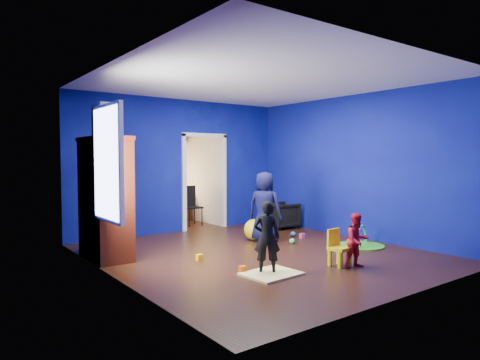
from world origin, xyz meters
TOP-DOWN VIEW (x-y plane):
  - floor at (0.00, 0.00)m, footprint 5.00×5.50m
  - ceiling at (0.00, 0.00)m, footprint 5.00×5.50m
  - wall_back at (0.00, 2.75)m, footprint 5.00×0.02m
  - wall_front at (0.00, -2.75)m, footprint 5.00×0.02m
  - wall_left at (-2.50, 0.00)m, footprint 0.02×5.50m
  - wall_right at (2.50, 0.00)m, footprint 0.02×5.50m
  - alcove at (0.60, 3.62)m, footprint 1.00×1.75m
  - armchair at (2.08, 1.75)m, footprint 0.72×0.70m
  - child_black at (-0.69, -1.01)m, footprint 0.45×0.42m
  - child_navy at (0.73, 0.75)m, footprint 0.70×0.79m
  - toddler_red at (0.59, -1.55)m, footprint 0.45×0.39m
  - vase at (-2.20, 0.93)m, footprint 0.21×0.21m
  - potted_plant at (-2.20, 1.45)m, footprint 0.26×0.26m
  - tv_armoire at (-2.20, 1.23)m, footprint 0.58×1.14m
  - crt_tv at (-2.16, 1.23)m, footprint 0.46×0.70m
  - yellow_blanket at (-0.69, -1.11)m, footprint 0.79×0.65m
  - hopper_ball at (0.68, 1.00)m, footprint 0.42×0.42m
  - kid_chair at (0.44, -1.35)m, footprint 0.30×0.30m
  - play_mat at (1.90, -0.62)m, footprint 0.84×0.84m
  - toy_arch at (1.90, -0.62)m, footprint 0.71×0.33m
  - window_left at (-2.48, 0.35)m, footprint 0.03×0.95m
  - curtain at (-2.37, 0.90)m, footprint 0.14×0.42m
  - doorway at (0.60, 2.75)m, footprint 1.16×0.10m
  - study_desk at (0.60, 4.26)m, footprint 0.88×0.44m
  - desk_monitor at (0.60, 4.38)m, footprint 0.40×0.05m
  - desk_lamp at (0.32, 4.32)m, footprint 0.14×0.14m
  - folding_chair at (0.60, 3.30)m, footprint 0.40×0.40m
  - book_shelf at (0.60, 4.37)m, footprint 0.88×0.24m
  - toy_0 at (1.39, -0.78)m, footprint 0.10×0.08m
  - toy_1 at (1.55, 0.82)m, footprint 0.11×0.11m
  - toy_2 at (-0.95, -0.79)m, footprint 0.10×0.08m
  - toy_3 at (1.02, 0.28)m, footprint 0.11×0.11m
  - toy_4 at (1.56, 0.57)m, footprint 0.10×0.08m
  - toy_5 at (-1.07, 0.19)m, footprint 0.10×0.08m

SIDE VIEW (x-z plane):
  - floor at x=0.00m, z-range -0.01..0.01m
  - play_mat at x=1.90m, z-range 0.00..0.02m
  - yellow_blanket at x=-0.69m, z-range 0.00..0.03m
  - toy_arch at x=1.90m, z-range -0.36..0.40m
  - toy_0 at x=1.39m, z-range 0.00..0.10m
  - toy_2 at x=-0.95m, z-range 0.00..0.10m
  - toy_4 at x=1.56m, z-range 0.00..0.10m
  - toy_5 at x=-1.07m, z-range 0.00..0.10m
  - toy_1 at x=1.55m, z-range 0.00..0.11m
  - toy_3 at x=1.02m, z-range 0.00..0.11m
  - hopper_ball at x=0.68m, z-range 0.00..0.42m
  - kid_chair at x=0.44m, z-range 0.00..0.50m
  - armchair at x=2.08m, z-range 0.00..0.60m
  - study_desk at x=0.60m, z-range 0.00..0.75m
  - toddler_red at x=0.59m, z-range 0.00..0.81m
  - folding_chair at x=0.60m, z-range 0.00..0.92m
  - child_black at x=-0.69m, z-range 0.00..1.02m
  - child_navy at x=0.73m, z-range 0.00..1.36m
  - desk_lamp at x=0.32m, z-range 0.86..1.00m
  - desk_monitor at x=0.60m, z-range 0.79..1.11m
  - tv_armoire at x=-2.20m, z-range 0.00..1.96m
  - crt_tv at x=-2.16m, z-range 0.75..1.29m
  - doorway at x=0.60m, z-range 0.00..2.10m
  - alcove at x=0.60m, z-range 0.00..2.50m
  - curtain at x=-2.37m, z-range 0.05..2.45m
  - wall_back at x=0.00m, z-range 0.00..2.90m
  - wall_front at x=0.00m, z-range 0.00..2.90m
  - wall_left at x=-2.50m, z-range 0.00..2.90m
  - wall_right at x=2.50m, z-range 0.00..2.90m
  - window_left at x=-2.48m, z-range 0.77..2.33m
  - book_shelf at x=0.60m, z-range 2.00..2.04m
  - vase at x=-2.20m, z-range 1.96..2.16m
  - potted_plant at x=-2.20m, z-range 1.96..2.35m
  - ceiling at x=0.00m, z-range 2.90..2.90m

